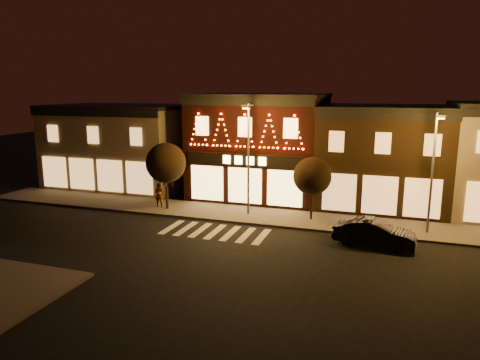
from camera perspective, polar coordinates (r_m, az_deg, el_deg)
The scene contains 11 objects.
ground at distance 24.34m, azimuth -6.72°, elevation -9.41°, with size 120.00×120.00×0.00m, color black.
sidewalk_far at distance 30.78m, azimuth 3.05°, elevation -4.66°, with size 44.00×4.00×0.15m, color #47423D.
building_left at distance 41.67m, azimuth -14.90°, elevation 4.30°, with size 12.20×8.28×7.30m.
building_pulp at distance 36.13m, azimuth 2.60°, elevation 4.41°, with size 10.20×8.34×8.30m.
building_right_a at distance 34.83m, azimuth 17.82°, elevation 2.92°, with size 9.20×8.28×7.50m.
streetlamp_mid at distance 29.97m, azimuth 1.04°, elevation 3.75°, with size 0.63×1.74×7.58m.
streetlamp_right at distance 28.33m, azimuth 23.55°, elevation 1.86°, with size 0.46×1.65×7.20m.
tree_left at distance 32.15m, azimuth -9.48°, elevation 2.16°, with size 2.87×2.87×4.79m.
tree_right at distance 29.49m, azimuth 9.25°, elevation 0.49°, with size 2.51×2.51×4.19m.
dark_sedan at distance 26.32m, azimuth 16.82°, elevation -6.50°, with size 1.57×4.50×1.48m, color black.
pedestrian at distance 33.30m, azimuth -10.32°, elevation -1.89°, with size 0.64×0.42×1.75m, color gray.
Camera 1 is at (9.84, -20.49, 8.71)m, focal length 33.30 mm.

